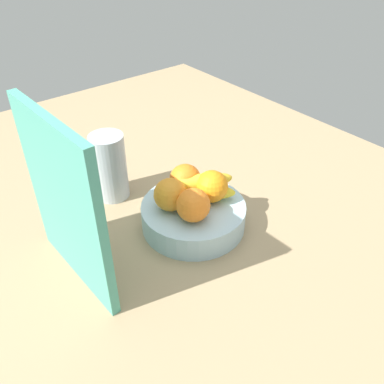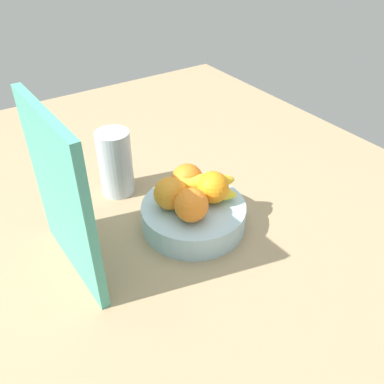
# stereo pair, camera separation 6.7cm
# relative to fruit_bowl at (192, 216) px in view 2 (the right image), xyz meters

# --- Properties ---
(ground_plane) EXTENTS (1.80, 1.40, 0.03)m
(ground_plane) POSITION_rel_fruit_bowl_xyz_m (0.04, -0.00, -0.05)
(ground_plane) COLOR #9F8763
(fruit_bowl) EXTENTS (0.24, 0.24, 0.06)m
(fruit_bowl) POSITION_rel_fruit_bowl_xyz_m (0.00, 0.00, 0.00)
(fruit_bowl) COLOR #A7CADB
(fruit_bowl) RESTS_ON ground_plane
(orange_front_left) EXTENTS (0.08, 0.08, 0.08)m
(orange_front_left) POSITION_rel_fruit_bowl_xyz_m (-0.04, 0.03, 0.07)
(orange_front_left) COLOR orange
(orange_front_left) RESTS_ON fruit_bowl
(orange_front_right) EXTENTS (0.08, 0.08, 0.08)m
(orange_front_right) POSITION_rel_fruit_bowl_xyz_m (-0.01, -0.05, 0.07)
(orange_front_right) COLOR orange
(orange_front_right) RESTS_ON fruit_bowl
(orange_center) EXTENTS (0.08, 0.08, 0.08)m
(orange_center) POSITION_rel_fruit_bowl_xyz_m (0.05, -0.02, 0.07)
(orange_center) COLOR orange
(orange_center) RESTS_ON fruit_bowl
(orange_back_left) EXTENTS (0.08, 0.08, 0.08)m
(orange_back_left) POSITION_rel_fruit_bowl_xyz_m (0.03, 0.04, 0.07)
(orange_back_left) COLOR orange
(orange_back_left) RESTS_ON fruit_bowl
(banana_bunch) EXTENTS (0.14, 0.17, 0.06)m
(banana_bunch) POSITION_rel_fruit_bowl_xyz_m (0.02, -0.03, 0.06)
(banana_bunch) COLOR yellow
(banana_bunch) RESTS_ON fruit_bowl
(cutting_board) EXTENTS (0.28, 0.03, 0.36)m
(cutting_board) POSITION_rel_fruit_bowl_xyz_m (0.03, 0.28, 0.15)
(cutting_board) COLOR teal
(cutting_board) RESTS_ON ground_plane
(thermos_tumbler) EXTENTS (0.09, 0.09, 0.17)m
(thermos_tumbler) POSITION_rel_fruit_bowl_xyz_m (0.23, 0.08, 0.06)
(thermos_tumbler) COLOR #B2BAC4
(thermos_tumbler) RESTS_ON ground_plane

